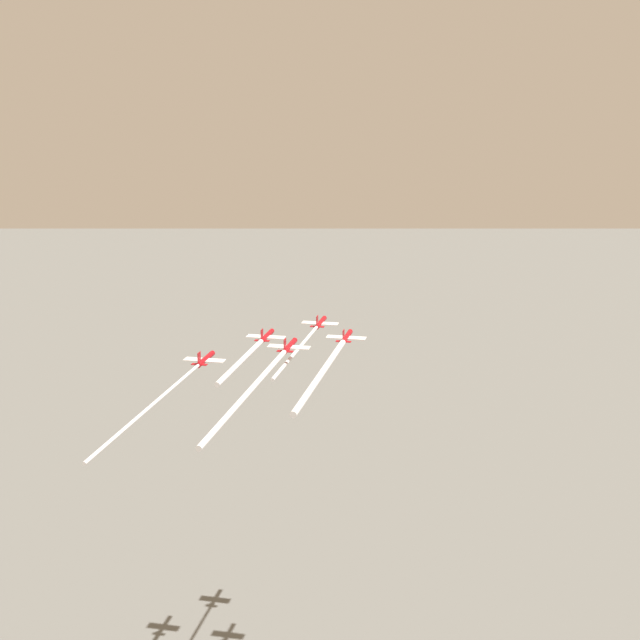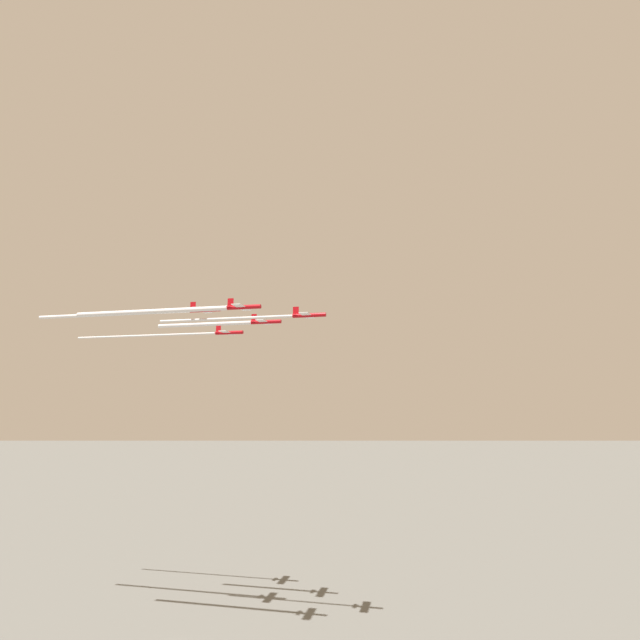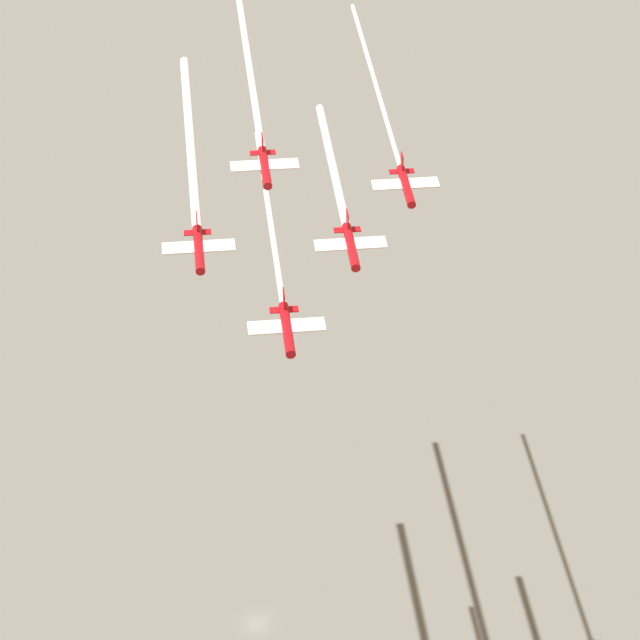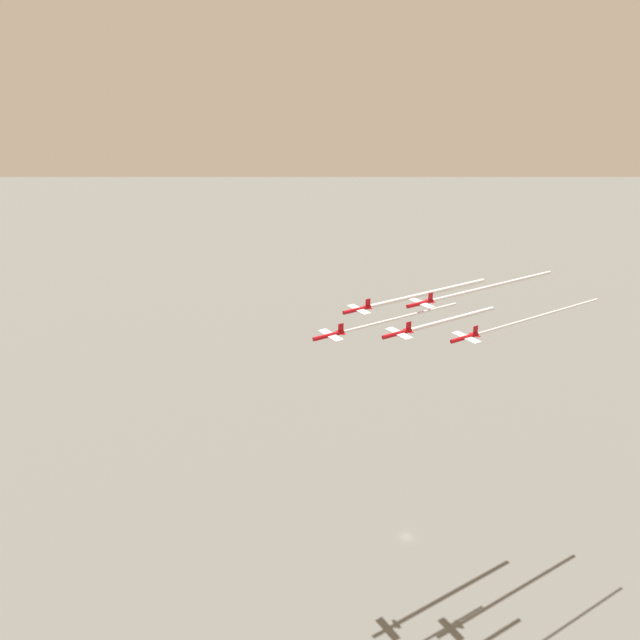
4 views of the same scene
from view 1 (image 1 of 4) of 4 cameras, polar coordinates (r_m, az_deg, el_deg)
name	(u,v)px [view 1 (image 1 of 4)]	position (r m, az deg, el deg)	size (l,w,h in m)	color
jet_0	(320,323)	(226.45, 0.01, -0.18)	(9.18, 9.04, 3.34)	#B20C14
jet_1	(266,336)	(213.04, -3.46, -1.05)	(9.18, 9.04, 3.34)	#B20C14
jet_2	(346,337)	(208.64, 1.70, -1.10)	(9.18, 9.04, 3.34)	#B20C14
jet_3	(205,359)	(201.08, -7.38, -2.52)	(9.18, 9.04, 3.34)	#B20C14
jet_4	(289,346)	(194.52, -1.99, -1.70)	(9.18, 9.04, 3.34)	#B20C14
smoke_trail_0	(297,351)	(201.91, -1.51, -2.00)	(35.08, 26.23, 0.80)	white
smoke_trail_1	(241,362)	(193.73, -5.09, -2.66)	(27.04, 20.42, 1.18)	white
smoke_trail_2	(321,374)	(181.45, 0.07, -3.48)	(39.92, 30.00, 1.33)	white
smoke_trail_3	(150,407)	(172.86, -10.84, -5.50)	(44.35, 33.05, 0.70)	white
smoke_trail_4	(248,393)	(165.24, -4.63, -4.68)	(44.46, 33.27, 1.09)	white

